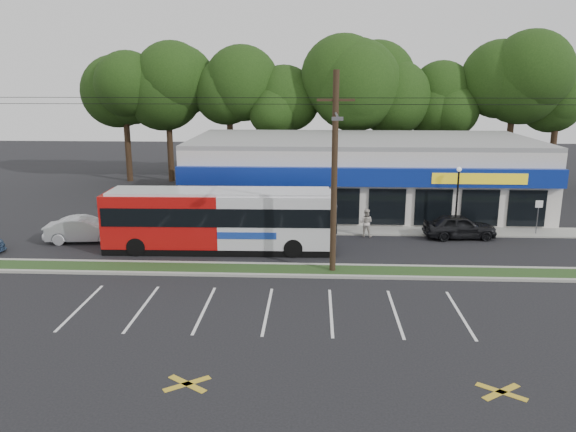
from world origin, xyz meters
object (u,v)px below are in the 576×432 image
(utility_pole, at_px, (331,167))
(car_silver, at_px, (86,229))
(metrobus, at_px, (221,219))
(car_dark, at_px, (460,226))
(pedestrian_a, at_px, (313,221))
(pedestrian_b, at_px, (366,223))
(lamp_post, at_px, (458,192))
(sign_post, at_px, (538,211))

(utility_pole, height_order, car_silver, utility_pole)
(metrobus, bearing_deg, car_dark, 11.33)
(metrobus, distance_m, car_silver, 8.58)
(utility_pole, xyz_separation_m, pedestrian_a, (-0.83, 7.57, -4.65))
(car_dark, xyz_separation_m, pedestrian_b, (-5.73, 0.10, 0.14))
(car_silver, height_order, pedestrian_b, pedestrian_b)
(lamp_post, bearing_deg, sign_post, -2.58)
(metrobus, bearing_deg, pedestrian_a, 36.10)
(car_dark, relative_size, car_silver, 0.94)
(lamp_post, distance_m, pedestrian_b, 6.11)
(metrobus, bearing_deg, pedestrian_b, 19.74)
(pedestrian_a, bearing_deg, car_silver, -26.94)
(car_silver, xyz_separation_m, pedestrian_b, (16.94, 1.99, 0.12))
(utility_pole, xyz_separation_m, lamp_post, (8.17, 7.87, -2.74))
(car_silver, bearing_deg, sign_post, -91.01)
(car_dark, distance_m, pedestrian_b, 5.73)
(car_silver, bearing_deg, car_dark, -92.05)
(lamp_post, xyz_separation_m, car_silver, (-22.68, -3.05, -1.91))
(pedestrian_a, bearing_deg, car_dark, 136.28)
(car_silver, relative_size, pedestrian_a, 3.04)
(lamp_post, height_order, pedestrian_a, lamp_post)
(utility_pole, relative_size, pedestrian_a, 32.85)
(utility_pole, height_order, pedestrian_b, utility_pole)
(pedestrian_a, bearing_deg, pedestrian_b, 128.68)
(utility_pole, bearing_deg, pedestrian_b, 70.42)
(utility_pole, relative_size, pedestrian_b, 28.44)
(utility_pole, distance_m, sign_post, 15.71)
(utility_pole, xyz_separation_m, car_dark, (8.16, 6.72, -4.67))
(lamp_post, bearing_deg, pedestrian_b, -169.60)
(sign_post, height_order, pedestrian_b, sign_post)
(pedestrian_a, height_order, pedestrian_b, pedestrian_b)
(lamp_post, xyz_separation_m, car_dark, (-0.01, -1.15, -1.93))
(sign_post, bearing_deg, utility_pole, -149.85)
(car_silver, bearing_deg, lamp_post, -89.18)
(pedestrian_a, xyz_separation_m, pedestrian_b, (3.26, -0.75, 0.12))
(sign_post, relative_size, car_dark, 0.51)
(lamp_post, height_order, metrobus, lamp_post)
(lamp_post, bearing_deg, car_dark, -90.61)
(metrobus, xyz_separation_m, car_silver, (-8.41, 1.25, -1.09))
(lamp_post, xyz_separation_m, sign_post, (5.00, -0.23, -1.12))
(sign_post, distance_m, pedestrian_a, 14.02)
(lamp_post, relative_size, pedestrian_b, 2.42)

